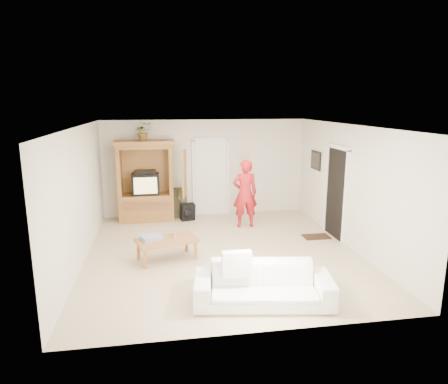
% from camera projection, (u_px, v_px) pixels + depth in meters
% --- Properties ---
extents(floor, '(6.00, 6.00, 0.00)m').
position_uv_depth(floor, '(222.00, 252.00, 8.29)').
color(floor, tan).
rests_on(floor, ground).
extents(ceiling, '(6.00, 6.00, 0.00)m').
position_uv_depth(ceiling, '(222.00, 126.00, 7.72)').
color(ceiling, white).
rests_on(ceiling, floor).
extents(wall_back, '(5.50, 0.00, 5.50)m').
position_uv_depth(wall_back, '(205.00, 168.00, 10.90)').
color(wall_back, silver).
rests_on(wall_back, floor).
extents(wall_front, '(5.50, 0.00, 5.50)m').
position_uv_depth(wall_front, '(259.00, 242.00, 5.12)').
color(wall_front, silver).
rests_on(wall_front, floor).
extents(wall_left, '(0.00, 6.00, 6.00)m').
position_uv_depth(wall_left, '(80.00, 196.00, 7.58)').
color(wall_left, silver).
rests_on(wall_left, floor).
extents(wall_right, '(0.00, 6.00, 6.00)m').
position_uv_depth(wall_right, '(350.00, 187.00, 8.44)').
color(wall_right, silver).
rests_on(wall_right, floor).
extents(armoire, '(1.82, 1.14, 2.10)m').
position_uv_depth(armoire, '(147.00, 186.00, 10.41)').
color(armoire, '#97612E').
rests_on(armoire, floor).
extents(door_back, '(0.85, 0.05, 2.04)m').
position_uv_depth(door_back, '(211.00, 178.00, 10.95)').
color(door_back, white).
rests_on(door_back, floor).
extents(doorway_right, '(0.05, 0.90, 2.04)m').
position_uv_depth(doorway_right, '(336.00, 194.00, 9.08)').
color(doorway_right, black).
rests_on(doorway_right, floor).
extents(framed_picture, '(0.03, 0.60, 0.48)m').
position_uv_depth(framed_picture, '(316.00, 160.00, 10.20)').
color(framed_picture, black).
rests_on(framed_picture, wall_right).
extents(doormat, '(0.60, 0.40, 0.02)m').
position_uv_depth(doormat, '(316.00, 237.00, 9.23)').
color(doormat, '#382316').
rests_on(doormat, floor).
extents(plant, '(0.49, 0.45, 0.46)m').
position_uv_depth(plant, '(143.00, 132.00, 10.07)').
color(plant, '#4C7238').
rests_on(plant, armoire).
extents(man, '(0.63, 0.42, 1.69)m').
position_uv_depth(man, '(245.00, 193.00, 9.86)').
color(man, red).
rests_on(man, floor).
extents(sofa, '(2.21, 1.14, 0.62)m').
position_uv_depth(sofa, '(263.00, 285.00, 6.13)').
color(sofa, white).
rests_on(sofa, floor).
extents(coffee_table, '(1.30, 0.95, 0.43)m').
position_uv_depth(coffee_table, '(167.00, 241.00, 7.84)').
color(coffee_table, '#A06737').
rests_on(coffee_table, floor).
extents(towel, '(0.47, 0.42, 0.08)m').
position_uv_depth(towel, '(151.00, 238.00, 7.77)').
color(towel, '#CB439D').
rests_on(towel, coffee_table).
extents(candle, '(0.08, 0.08, 0.10)m').
position_uv_depth(candle, '(175.00, 235.00, 7.89)').
color(candle, tan).
rests_on(candle, coffee_table).
extents(backpack_black, '(0.40, 0.29, 0.44)m').
position_uv_depth(backpack_black, '(188.00, 212.00, 10.49)').
color(backpack_black, black).
rests_on(backpack_black, floor).
extents(backpack_olive, '(0.42, 0.32, 0.78)m').
position_uv_depth(backpack_olive, '(179.00, 202.00, 10.84)').
color(backpack_olive, '#47442B').
rests_on(backpack_olive, floor).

